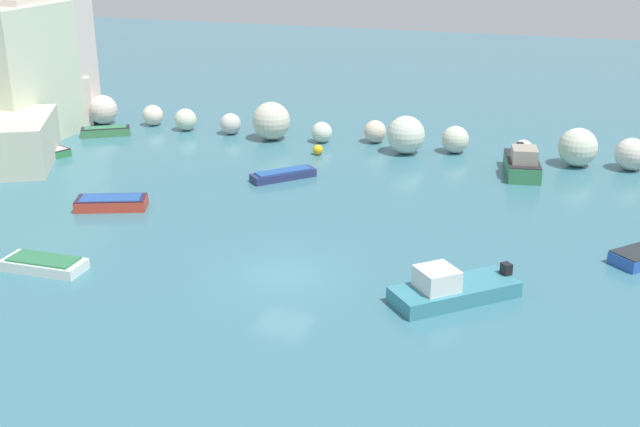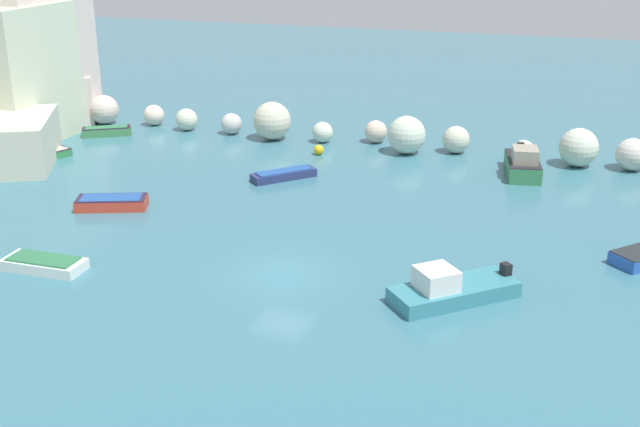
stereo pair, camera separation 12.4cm
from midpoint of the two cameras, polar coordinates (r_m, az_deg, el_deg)
name	(u,v)px [view 1 (the left image)]	position (r m, az deg, el deg)	size (l,w,h in m)	color
cove_water	(283,275)	(36.04, -2.77, -4.36)	(160.00, 160.00, 0.00)	#386E7E
rock_breakwater	(372,132)	(55.35, 3.67, 5.82)	(43.67, 4.04, 2.70)	beige
channel_buoy	(318,150)	(53.74, -0.21, 4.57)	(0.69, 0.69, 0.69)	gold
moored_boat_0	(451,289)	(33.92, 9.22, -5.33)	(5.37, 5.11, 1.58)	teal
moored_boat_1	(522,164)	(50.97, 14.16, 3.46)	(2.67, 4.71, 1.89)	#377E4C
moored_boat_2	(51,154)	(55.99, -18.70, 4.06)	(2.08, 2.65, 0.53)	#307D45
moored_boat_3	(111,203)	(45.27, -14.72, 0.75)	(4.10, 2.81, 0.66)	#C53C2A
moored_boat_6	(283,175)	(48.80, -2.71, 2.77)	(3.58, 3.71, 0.56)	navy
moored_boat_8	(44,264)	(38.48, -19.15, -3.43)	(3.78, 1.60, 0.57)	white
moored_boat_9	(106,131)	(60.53, -15.08, 5.69)	(3.56, 2.74, 0.65)	#417E4C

